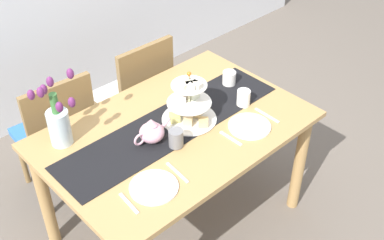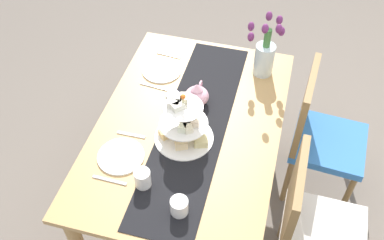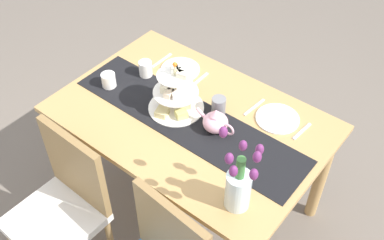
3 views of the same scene
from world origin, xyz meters
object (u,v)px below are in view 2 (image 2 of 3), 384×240
at_px(dining_table, 189,138).
at_px(chair_right, 311,224).
at_px(knife_left, 154,87).
at_px(dinner_plate_left, 162,70).
at_px(chair_left, 319,132).
at_px(teapot, 197,95).
at_px(mug_grey, 173,101).
at_px(cream_jug, 179,207).
at_px(fork_left, 169,55).
at_px(fork_right, 131,135).
at_px(mug_white_text, 143,179).
at_px(dinner_plate_right, 121,156).
at_px(tulip_vase, 265,53).
at_px(knife_right, 110,180).
at_px(tiered_cake_stand, 184,126).

xyz_separation_m(dining_table, chair_right, (0.27, 0.70, -0.14)).
bearing_deg(dining_table, knife_left, -130.20).
relative_size(dining_table, dinner_plate_left, 6.16).
bearing_deg(dinner_plate_left, chair_left, 89.05).
distance_m(teapot, mug_grey, 0.13).
height_order(cream_jug, mug_grey, mug_grey).
relative_size(fork_left, fork_right, 1.00).
relative_size(dining_table, mug_white_text, 14.92).
relative_size(dinner_plate_right, mug_white_text, 2.42).
bearing_deg(chair_right, knife_left, -117.10).
relative_size(chair_left, mug_grey, 9.58).
xyz_separation_m(chair_left, teapot, (0.19, -0.70, 0.31)).
bearing_deg(fork_right, teapot, 139.18).
height_order(tulip_vase, fork_right, tulip_vase).
relative_size(fork_left, knife_right, 0.88).
distance_m(dining_table, teapot, 0.24).
bearing_deg(mug_grey, knife_right, -15.94).
bearing_deg(dining_table, tiered_cake_stand, 1.73).
height_order(fork_right, knife_right, same).
bearing_deg(dinner_plate_right, dinner_plate_left, 180.00).
bearing_deg(mug_white_text, chair_right, 100.45).
height_order(dinner_plate_left, fork_left, dinner_plate_left).
height_order(dining_table, mug_white_text, mug_white_text).
relative_size(fork_left, mug_grey, 1.58).
xyz_separation_m(knife_left, mug_grey, (0.13, 0.15, 0.05)).
relative_size(tulip_vase, knife_right, 2.39).
xyz_separation_m(dinner_plate_left, mug_grey, (0.27, 0.15, 0.05)).
bearing_deg(chair_right, chair_left, 179.98).
distance_m(chair_left, knife_right, 1.27).
bearing_deg(knife_left, mug_grey, 49.97).
distance_m(cream_jug, mug_grey, 0.64).
height_order(teapot, fork_right, teapot).
height_order(tiered_cake_stand, fork_right, tiered_cake_stand).
height_order(tulip_vase, knife_left, tulip_vase).
height_order(chair_right, mug_white_text, chair_right).
bearing_deg(mug_grey, dinner_plate_left, -150.81).
bearing_deg(cream_jug, tulip_vase, 168.28).
bearing_deg(dinner_plate_right, tiered_cake_stand, 125.35).
height_order(tiered_cake_stand, dinner_plate_right, tiered_cake_stand).
xyz_separation_m(dinner_plate_left, dinner_plate_right, (0.66, 0.00, 0.00)).
relative_size(dining_table, knife_right, 8.34).
height_order(dinner_plate_left, mug_white_text, mug_white_text).
bearing_deg(chair_right, knife_right, -80.12).
relative_size(chair_right, tulip_vase, 2.24).
relative_size(teapot, tulip_vase, 0.59).
distance_m(chair_right, tiered_cake_stand, 0.80).
bearing_deg(fork_left, fork_right, 0.00).
bearing_deg(dinner_plate_left, dinner_plate_right, 0.00).
bearing_deg(dinner_plate_left, dining_table, 35.76).
bearing_deg(mug_white_text, tulip_vase, 155.92).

